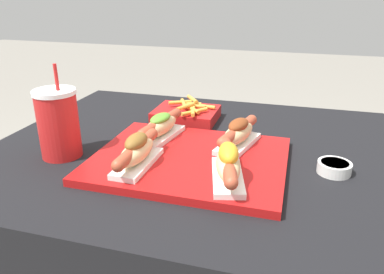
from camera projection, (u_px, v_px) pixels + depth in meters
patio_table at (195, 259)px, 1.10m from camera, size 1.03×0.85×0.72m
serving_tray at (190, 160)px, 0.87m from camera, size 0.44×0.35×0.02m
hot_dog_0 at (137, 151)px, 0.80m from camera, size 0.06×0.20×0.07m
hot_dog_1 at (228, 164)px, 0.75m from camera, size 0.10×0.20×0.08m
hot_dog_2 at (161, 126)px, 0.95m from camera, size 0.08×0.20×0.06m
hot_dog_3 at (238, 133)px, 0.90m from camera, size 0.10×0.20×0.07m
sauce_bowl at (334, 167)px, 0.82m from camera, size 0.07×0.07×0.03m
drink_cup at (58, 123)px, 0.88m from camera, size 0.10×0.10×0.22m
fries_basket at (187, 114)px, 1.14m from camera, size 0.19×0.16×0.06m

